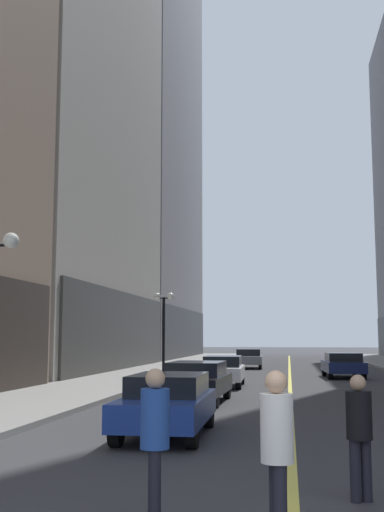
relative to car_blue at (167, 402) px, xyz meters
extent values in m
plane|color=#38383A|center=(2.66, 26.24, -0.72)|extent=(200.00, 200.00, 0.00)
cube|color=gray|center=(-5.59, 26.24, -0.64)|extent=(4.50, 78.00, 0.15)
cube|color=#E5D64C|center=(2.66, 26.24, -0.71)|extent=(0.16, 70.00, 0.01)
cube|color=#A8A399|center=(-14.19, 25.74, 20.69)|extent=(12.70, 24.00, 42.82)
cube|color=#3A3935|center=(-7.94, 25.74, 1.78)|extent=(0.50, 22.80, 5.00)
cube|color=gray|center=(-13.43, 51.24, 24.54)|extent=(11.18, 26.00, 50.52)
cube|color=#2C2C2E|center=(-7.94, 51.24, 1.78)|extent=(0.50, 24.70, 5.00)
cube|color=navy|center=(0.00, -0.06, -0.12)|extent=(1.80, 4.20, 0.55)
cube|color=black|center=(0.00, 0.15, 0.35)|extent=(1.56, 2.36, 0.50)
cylinder|color=black|center=(0.77, -1.51, -0.40)|extent=(0.23, 0.64, 0.64)
cylinder|color=black|center=(-0.72, -1.53, -0.40)|extent=(0.23, 0.64, 0.64)
cylinder|color=black|center=(0.73, 1.41, -0.40)|extent=(0.23, 0.64, 0.64)
cylinder|color=black|center=(-0.77, 1.39, -0.40)|extent=(0.23, 0.64, 0.64)
cube|color=black|center=(-0.42, 7.14, -0.12)|extent=(2.05, 4.43, 0.55)
cube|color=black|center=(-0.41, 7.36, 0.35)|extent=(1.77, 2.50, 0.50)
cylinder|color=black|center=(0.40, 5.58, -0.40)|extent=(0.24, 0.65, 0.64)
cylinder|color=black|center=(-1.31, 5.63, -0.40)|extent=(0.24, 0.65, 0.64)
cylinder|color=black|center=(0.48, 8.65, -0.40)|extent=(0.24, 0.65, 0.64)
cylinder|color=black|center=(-1.23, 8.69, -0.40)|extent=(0.24, 0.65, 0.64)
cube|color=silver|center=(-0.22, 14.04, -0.12)|extent=(1.86, 4.21, 0.55)
cube|color=black|center=(-0.23, 14.25, 0.35)|extent=(1.61, 2.37, 0.50)
cylinder|color=black|center=(0.57, 12.61, -0.40)|extent=(0.24, 0.65, 0.64)
cylinder|color=black|center=(-0.94, 12.57, -0.40)|extent=(0.24, 0.65, 0.64)
cylinder|color=black|center=(0.50, 15.52, -0.40)|extent=(0.24, 0.65, 0.64)
cylinder|color=black|center=(-1.02, 15.48, -0.40)|extent=(0.24, 0.65, 0.64)
cube|color=#141E4C|center=(5.46, 21.05, -0.12)|extent=(2.11, 4.41, 0.55)
cube|color=black|center=(5.47, 20.83, 0.35)|extent=(1.79, 2.49, 0.50)
cylinder|color=black|center=(4.55, 22.52, -0.40)|extent=(0.25, 0.65, 0.64)
cylinder|color=black|center=(6.23, 22.60, -0.40)|extent=(0.25, 0.65, 0.64)
cylinder|color=black|center=(4.69, 19.50, -0.40)|extent=(0.25, 0.65, 0.64)
cylinder|color=black|center=(6.36, 19.57, -0.40)|extent=(0.25, 0.65, 0.64)
cube|color=slate|center=(-0.14, 30.73, -0.12)|extent=(2.02, 4.25, 0.55)
cube|color=black|center=(-0.15, 30.94, 0.35)|extent=(1.72, 2.41, 0.50)
cylinder|color=black|center=(0.73, 29.31, -0.40)|extent=(0.25, 0.65, 0.64)
cylinder|color=black|center=(-0.86, 29.24, -0.40)|extent=(0.25, 0.65, 0.64)
cylinder|color=black|center=(0.59, 32.23, -0.40)|extent=(0.25, 0.65, 0.64)
cylinder|color=black|center=(-1.00, 32.16, -0.40)|extent=(0.25, 0.65, 0.64)
cylinder|color=black|center=(3.62, -5.06, -0.32)|extent=(0.14, 0.14, 0.79)
cylinder|color=black|center=(3.47, -5.12, -0.32)|extent=(0.14, 0.14, 0.79)
cylinder|color=black|center=(3.55, -5.09, 0.39)|extent=(0.44, 0.44, 0.63)
sphere|color=tan|center=(3.55, -5.09, 0.81)|extent=(0.21, 0.21, 0.21)
cylinder|color=black|center=(2.49, -7.16, -0.28)|extent=(0.14, 0.14, 0.87)
cylinder|color=black|center=(2.53, -7.31, -0.28)|extent=(0.14, 0.14, 0.87)
cylinder|color=silver|center=(2.51, -7.24, 0.50)|extent=(0.42, 0.42, 0.69)
sphere|color=tan|center=(2.51, -7.24, 0.96)|extent=(0.24, 0.24, 0.24)
cylinder|color=black|center=(1.12, -6.64, -0.29)|extent=(0.14, 0.14, 0.86)
cylinder|color=black|center=(1.08, -6.48, -0.29)|extent=(0.14, 0.14, 0.86)
cylinder|color=#234799|center=(1.10, -6.56, 0.48)|extent=(0.42, 0.42, 0.68)
sphere|color=tan|center=(1.10, -6.56, 0.94)|extent=(0.23, 0.23, 0.23)
sphere|color=white|center=(-3.39, -0.80, 3.53)|extent=(0.36, 0.36, 0.36)
cylinder|color=black|center=(-3.74, 18.52, 1.38)|extent=(0.14, 0.14, 4.20)
cylinder|color=black|center=(-3.74, 18.52, 3.43)|extent=(0.80, 0.06, 0.06)
sphere|color=white|center=(-4.09, 18.52, 3.53)|extent=(0.36, 0.36, 0.36)
sphere|color=white|center=(-3.39, 18.52, 3.53)|extent=(0.36, 0.36, 0.36)
camera|label=1|loc=(2.65, -13.94, 1.41)|focal=44.68mm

